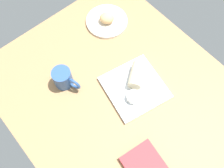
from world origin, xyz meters
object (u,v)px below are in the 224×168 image
(scone_pastry, at_px, (107,18))
(round_plate, at_px, (107,21))
(coffee_mug, at_px, (63,78))
(breakfast_wrap, at_px, (137,75))
(sauce_cup, at_px, (133,97))
(square_plate, at_px, (135,88))

(scone_pastry, bearing_deg, round_plate, -36.28)
(scone_pastry, bearing_deg, coffee_mug, 110.34)
(breakfast_wrap, bearing_deg, sauce_cup, -86.26)
(round_plate, distance_m, coffee_mug, 0.38)
(round_plate, bearing_deg, coffee_mug, 110.83)
(sauce_cup, bearing_deg, coffee_mug, 34.26)
(round_plate, bearing_deg, scone_pastry, 143.72)
(square_plate, height_order, breakfast_wrap, breakfast_wrap)
(square_plate, relative_size, coffee_mug, 1.89)
(scone_pastry, height_order, coffee_mug, coffee_mug)
(scone_pastry, bearing_deg, square_plate, 158.52)
(sauce_cup, xyz_separation_m, coffee_mug, (0.25, 0.17, 0.02))
(breakfast_wrap, distance_m, coffee_mug, 0.31)
(round_plate, relative_size, breakfast_wrap, 1.82)
(round_plate, bearing_deg, sauce_cup, 154.83)
(square_plate, bearing_deg, round_plate, -21.70)
(round_plate, height_order, square_plate, square_plate)
(sauce_cup, relative_size, breakfast_wrap, 0.52)
(square_plate, distance_m, sauce_cup, 0.06)
(round_plate, distance_m, breakfast_wrap, 0.35)
(scone_pastry, distance_m, breakfast_wrap, 0.34)
(square_plate, height_order, sauce_cup, sauce_cup)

